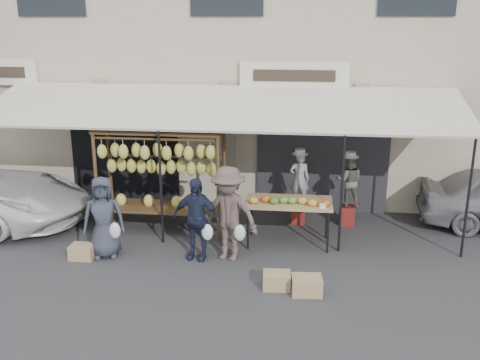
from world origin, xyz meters
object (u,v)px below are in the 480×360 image
(produce_table, at_px, (289,203))
(crate_far, at_px, (83,252))
(customer_right, at_px, (228,214))
(crate_near_b, at_px, (307,285))
(vendor_left, at_px, (299,179))
(customer_left, at_px, (104,217))
(vendor_right, at_px, (349,181))
(customer_mid, at_px, (196,219))
(crate_near_a, at_px, (277,280))
(banana_rack, at_px, (160,161))

(produce_table, relative_size, crate_far, 3.80)
(customer_right, height_order, crate_near_b, customer_right)
(vendor_left, distance_m, customer_left, 4.22)
(produce_table, relative_size, vendor_left, 1.43)
(vendor_left, xyz_separation_m, crate_far, (-4.01, -2.34, -0.88))
(vendor_right, relative_size, customer_left, 0.73)
(customer_left, bearing_deg, vendor_right, 10.42)
(customer_mid, bearing_deg, crate_near_b, -19.93)
(vendor_left, xyz_separation_m, customer_right, (-1.27, -2.02, -0.11))
(produce_table, xyz_separation_m, crate_near_a, (-0.12, -1.85, -0.74))
(banana_rack, bearing_deg, crate_far, -129.30)
(crate_near_a, distance_m, crate_far, 3.77)
(produce_table, xyz_separation_m, customer_mid, (-1.69, -0.83, -0.09))
(vendor_right, bearing_deg, banana_rack, 15.23)
(customer_left, distance_m, customer_right, 2.34)
(customer_mid, bearing_deg, vendor_right, 44.41)
(vendor_right, bearing_deg, produce_table, 46.64)
(banana_rack, height_order, vendor_right, banana_rack)
(banana_rack, xyz_separation_m, customer_mid, (0.96, -1.15, -0.78))
(produce_table, bearing_deg, customer_mid, -153.84)
(banana_rack, height_order, customer_mid, banana_rack)
(customer_mid, xyz_separation_m, crate_near_b, (2.07, -1.15, -0.64))
(banana_rack, relative_size, customer_mid, 1.65)
(vendor_left, xyz_separation_m, crate_near_a, (-0.31, -3.07, -0.87))
(produce_table, distance_m, customer_right, 1.35)
(crate_far, bearing_deg, vendor_left, 30.32)
(vendor_left, bearing_deg, customer_left, 29.71)
(banana_rack, distance_m, customer_mid, 1.69)
(banana_rack, xyz_separation_m, vendor_right, (3.90, 0.93, -0.57))
(vendor_left, distance_m, customer_right, 2.39)
(vendor_right, distance_m, customer_left, 5.17)
(vendor_left, xyz_separation_m, customer_left, (-3.60, -2.19, -0.23))
(banana_rack, xyz_separation_m, crate_near_a, (2.52, -2.17, -1.43))
(vendor_left, bearing_deg, crate_near_b, 91.86)
(vendor_right, distance_m, customer_right, 3.11)
(customer_left, xyz_separation_m, customer_mid, (1.73, 0.14, 0.00))
(customer_mid, bearing_deg, customer_right, 12.74)
(banana_rack, xyz_separation_m, vendor_left, (2.83, 0.91, -0.56))
(produce_table, bearing_deg, vendor_left, 81.38)
(banana_rack, relative_size, crate_near_b, 5.29)
(customer_right, distance_m, crate_far, 2.86)
(crate_near_a, height_order, crate_near_b, crate_near_b)
(vendor_left, height_order, customer_mid, vendor_left)
(banana_rack, relative_size, produce_table, 1.53)
(crate_far, bearing_deg, vendor_right, 24.97)
(vendor_right, height_order, customer_right, customer_right)
(vendor_left, relative_size, customer_left, 0.76)
(banana_rack, xyz_separation_m, crate_near_b, (3.02, -2.30, -1.42))
(produce_table, distance_m, crate_far, 4.05)
(produce_table, height_order, vendor_left, vendor_left)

